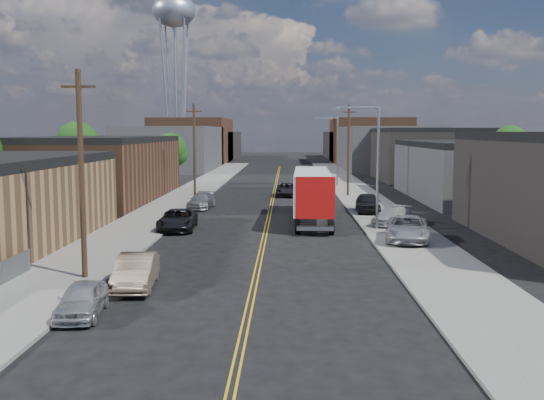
# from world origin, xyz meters

# --- Properties ---
(ground) EXTENTS (260.00, 260.00, 0.00)m
(ground) POSITION_xyz_m (0.00, 60.00, 0.00)
(ground) COLOR black
(ground) RESTS_ON ground
(centerline) EXTENTS (0.32, 120.00, 0.01)m
(centerline) POSITION_xyz_m (0.00, 45.00, 0.01)
(centerline) COLOR gold
(centerline) RESTS_ON ground
(sidewalk_left) EXTENTS (5.00, 140.00, 0.15)m
(sidewalk_left) POSITION_xyz_m (-9.50, 45.00, 0.07)
(sidewalk_left) COLOR slate
(sidewalk_left) RESTS_ON ground
(sidewalk_right) EXTENTS (5.00, 140.00, 0.15)m
(sidewalk_right) POSITION_xyz_m (9.50, 45.00, 0.07)
(sidewalk_right) COLOR slate
(sidewalk_right) RESTS_ON ground
(warehouse_brown) EXTENTS (12.00, 26.00, 6.60)m
(warehouse_brown) POSITION_xyz_m (-18.00, 44.00, 3.30)
(warehouse_brown) COLOR #513120
(warehouse_brown) RESTS_ON ground
(industrial_right_b) EXTENTS (14.00, 24.00, 6.10)m
(industrial_right_b) POSITION_xyz_m (22.00, 46.00, 3.05)
(industrial_right_b) COLOR #39393C
(industrial_right_b) RESTS_ON ground
(industrial_right_c) EXTENTS (14.00, 22.00, 7.60)m
(industrial_right_c) POSITION_xyz_m (22.00, 72.00, 3.80)
(industrial_right_c) COLOR black
(industrial_right_c) RESTS_ON ground
(skyline_left_a) EXTENTS (16.00, 30.00, 8.00)m
(skyline_left_a) POSITION_xyz_m (-20.00, 95.00, 4.00)
(skyline_left_a) COLOR #39393C
(skyline_left_a) RESTS_ON ground
(skyline_right_a) EXTENTS (16.00, 30.00, 8.00)m
(skyline_right_a) POSITION_xyz_m (20.00, 95.00, 4.00)
(skyline_right_a) COLOR #39393C
(skyline_right_a) RESTS_ON ground
(skyline_left_b) EXTENTS (16.00, 26.00, 10.00)m
(skyline_left_b) POSITION_xyz_m (-20.00, 120.00, 5.00)
(skyline_left_b) COLOR #513120
(skyline_left_b) RESTS_ON ground
(skyline_right_b) EXTENTS (16.00, 26.00, 10.00)m
(skyline_right_b) POSITION_xyz_m (20.00, 120.00, 5.00)
(skyline_right_b) COLOR #513120
(skyline_right_b) RESTS_ON ground
(skyline_left_c) EXTENTS (16.00, 40.00, 7.00)m
(skyline_left_c) POSITION_xyz_m (-20.00, 140.00, 3.50)
(skyline_left_c) COLOR black
(skyline_left_c) RESTS_ON ground
(skyline_right_c) EXTENTS (16.00, 40.00, 7.00)m
(skyline_right_c) POSITION_xyz_m (20.00, 140.00, 3.50)
(skyline_right_c) COLOR black
(skyline_right_c) RESTS_ON ground
(water_tower) EXTENTS (9.00, 9.00, 36.90)m
(water_tower) POSITION_xyz_m (-22.00, 110.00, 30.65)
(water_tower) COLOR gray
(water_tower) RESTS_ON ground
(streetlight_near) EXTENTS (3.39, 0.25, 9.00)m
(streetlight_near) POSITION_xyz_m (7.60, 25.00, 5.33)
(streetlight_near) COLOR gray
(streetlight_near) RESTS_ON ground
(streetlight_far) EXTENTS (3.39, 0.25, 9.00)m
(streetlight_far) POSITION_xyz_m (7.60, 60.00, 5.33)
(streetlight_far) COLOR gray
(streetlight_far) RESTS_ON ground
(utility_pole_left_near) EXTENTS (1.60, 0.26, 10.00)m
(utility_pole_left_near) POSITION_xyz_m (-8.20, 10.00, 5.14)
(utility_pole_left_near) COLOR black
(utility_pole_left_near) RESTS_ON ground
(utility_pole_left_far) EXTENTS (1.60, 0.26, 10.00)m
(utility_pole_left_far) POSITION_xyz_m (-8.20, 45.00, 5.14)
(utility_pole_left_far) COLOR black
(utility_pole_left_far) RESTS_ON ground
(utility_pole_right) EXTENTS (1.60, 0.26, 10.00)m
(utility_pole_right) POSITION_xyz_m (8.20, 48.00, 5.14)
(utility_pole_right) COLOR black
(utility_pole_right) RESTS_ON ground
(tree_left_mid) EXTENTS (5.10, 5.04, 8.37)m
(tree_left_mid) POSITION_xyz_m (-23.94, 55.00, 5.48)
(tree_left_mid) COLOR black
(tree_left_mid) RESTS_ON ground
(tree_left_far) EXTENTS (4.35, 4.20, 6.97)m
(tree_left_far) POSITION_xyz_m (-13.94, 62.00, 4.57)
(tree_left_far) COLOR black
(tree_left_far) RESTS_ON ground
(tree_right_far) EXTENTS (4.85, 4.76, 7.91)m
(tree_right_far) POSITION_xyz_m (30.06, 60.00, 5.18)
(tree_right_far) COLOR black
(tree_right_far) RESTS_ON ground
(semi_truck) EXTENTS (3.00, 15.65, 4.08)m
(semi_truck) POSITION_xyz_m (3.45, 30.12, 2.33)
(semi_truck) COLOR silver
(semi_truck) RESTS_ON ground
(car_left_a) EXTENTS (1.97, 4.05, 1.33)m
(car_left_a) POSITION_xyz_m (-6.40, 4.32, 0.66)
(car_left_a) COLOR silver
(car_left_a) RESTS_ON ground
(car_left_b) EXTENTS (2.07, 4.80, 1.54)m
(car_left_b) POSITION_xyz_m (-5.35, 8.57, 0.77)
(car_left_b) COLOR #7B6450
(car_left_b) RESTS_ON ground
(car_left_c) EXTENTS (2.81, 5.57, 1.51)m
(car_left_c) POSITION_xyz_m (-6.40, 24.81, 0.76)
(car_left_c) COLOR black
(car_left_c) RESTS_ON ground
(car_left_d) EXTENTS (2.40, 5.06, 1.42)m
(car_left_d) POSITION_xyz_m (-6.40, 37.23, 0.71)
(car_left_d) COLOR gray
(car_left_d) RESTS_ON ground
(car_right_lot_a) EXTENTS (3.68, 6.12, 1.59)m
(car_right_lot_a) POSITION_xyz_m (9.25, 20.17, 0.95)
(car_right_lot_a) COLOR #B3B6B9
(car_right_lot_a) RESTS_ON sidewalk_right
(car_right_lot_b) EXTENTS (3.92, 4.80, 1.31)m
(car_right_lot_b) POSITION_xyz_m (9.42, 26.94, 0.80)
(car_right_lot_b) COLOR #B7B7B7
(car_right_lot_b) RESTS_ON sidewalk_right
(car_right_lot_c) EXTENTS (2.14, 4.90, 1.64)m
(car_right_lot_c) POSITION_xyz_m (8.54, 34.00, 0.97)
(car_right_lot_c) COLOR black
(car_right_lot_c) RESTS_ON sidewalk_right
(car_ahead_truck) EXTENTS (2.39, 5.15, 1.43)m
(car_ahead_truck) POSITION_xyz_m (1.50, 48.26, 0.71)
(car_ahead_truck) COLOR black
(car_ahead_truck) RESTS_ON ground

